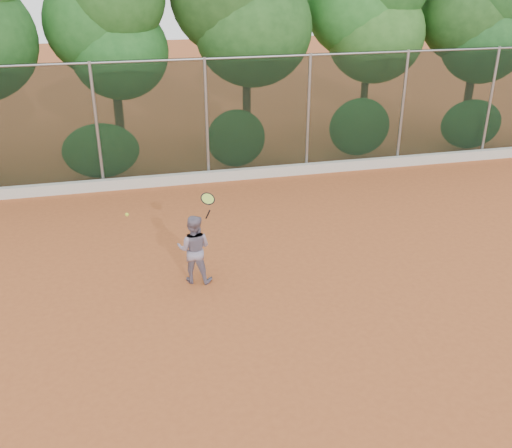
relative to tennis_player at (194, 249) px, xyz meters
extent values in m
plane|color=#AE5629|center=(1.18, -1.28, -0.71)|extent=(80.00, 80.00, 0.00)
cube|color=beige|center=(1.18, 5.54, -0.56)|extent=(24.00, 0.20, 0.30)
imported|color=gray|center=(0.00, 0.00, 0.00)|extent=(0.83, 0.73, 1.42)
cube|color=black|center=(1.18, 5.72, 1.04)|extent=(24.00, 0.01, 3.50)
cylinder|color=gray|center=(1.18, 5.72, 2.74)|extent=(24.00, 0.06, 0.06)
cylinder|color=gray|center=(-1.82, 5.72, 1.04)|extent=(0.09, 0.09, 3.50)
cylinder|color=gray|center=(1.18, 5.72, 1.04)|extent=(0.09, 0.09, 3.50)
cylinder|color=gray|center=(4.18, 5.72, 1.04)|extent=(0.09, 0.09, 3.50)
cylinder|color=gray|center=(7.18, 5.72, 1.04)|extent=(0.09, 0.09, 3.50)
cylinder|color=gray|center=(10.18, 5.72, 1.04)|extent=(0.09, 0.09, 3.50)
cylinder|color=#412B19|center=(-1.22, 8.02, 0.49)|extent=(0.28, 0.28, 2.40)
ellipsoid|color=#1E5A1F|center=(-1.02, 7.92, 2.69)|extent=(2.90, 2.40, 2.80)
ellipsoid|color=#1D541C|center=(-1.52, 8.22, 3.49)|extent=(3.20, 2.70, 3.10)
cylinder|color=#45291A|center=(2.78, 7.72, 0.79)|extent=(0.26, 0.26, 3.00)
ellipsoid|color=#336D29|center=(2.98, 7.62, 3.29)|extent=(3.60, 3.00, 3.50)
cylinder|color=#46321B|center=(6.88, 7.92, 0.64)|extent=(0.24, 0.24, 2.70)
ellipsoid|color=#2B5E20|center=(7.08, 7.82, 2.99)|extent=(3.20, 2.70, 3.10)
ellipsoid|color=#226322|center=(6.58, 8.12, 3.89)|extent=(3.50, 2.90, 3.40)
cylinder|color=#3B2316|center=(10.58, 7.52, 0.54)|extent=(0.28, 0.28, 2.50)
ellipsoid|color=#286929|center=(10.78, 7.42, 2.79)|extent=(3.00, 2.50, 2.90)
ellipsoid|color=#2F6426|center=(10.28, 7.72, 3.59)|extent=(3.30, 2.80, 3.20)
ellipsoid|color=#35772D|center=(-1.82, 6.52, 0.14)|extent=(2.20, 1.16, 1.60)
ellipsoid|color=#2E6225|center=(2.18, 6.52, 0.24)|extent=(1.80, 1.04, 1.76)
ellipsoid|color=#2F732B|center=(6.18, 6.52, 0.34)|extent=(2.00, 1.10, 1.84)
ellipsoid|color=#286827|center=(10.18, 6.52, 0.19)|extent=(2.16, 1.12, 1.64)
cylinder|color=black|center=(0.30, -0.02, 0.72)|extent=(0.09, 0.19, 0.25)
torus|color=black|center=(0.30, -0.08, 1.07)|extent=(0.34, 0.31, 0.19)
cylinder|color=#AFD43E|center=(0.30, -0.08, 1.07)|extent=(0.28, 0.26, 0.14)
sphere|color=#C5D931|center=(-1.22, 0.28, 0.74)|extent=(0.07, 0.07, 0.07)
camera|label=1|loc=(-1.12, -9.96, 5.15)|focal=40.00mm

